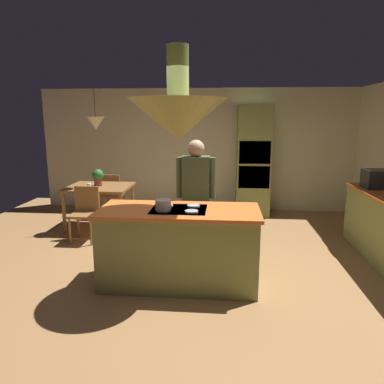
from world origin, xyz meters
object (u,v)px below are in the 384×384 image
Objects in this scene: kitchen_island at (179,246)px; oven_tower at (253,161)px; cooking_pot_on_cooktop at (163,205)px; person_at_island at (196,193)px; chair_facing_island at (85,210)px; microwave_on_counter at (380,179)px; potted_plant_on_table at (98,177)px; cup_on_table at (89,186)px; chair_by_back_wall at (112,192)px; dining_table at (99,191)px.

oven_tower reaches higher than kitchen_island.
oven_tower reaches higher than cooking_pot_on_cooktop.
chair_facing_island is at bearing 158.55° from person_at_island.
microwave_on_counter is 3.41m from cooking_pot_on_cooktop.
potted_plant_on_table is 3.33× the size of cup_on_table.
cooking_pot_on_cooktop is at bearing -110.53° from person_at_island.
person_at_island is 2.04m from chair_facing_island.
kitchen_island is 20.86× the size of cup_on_table.
microwave_on_counter is at bearing 16.67° from person_at_island.
person_at_island is at bearing -21.45° from chair_facing_island.
chair_by_back_wall is at bearing 117.81° from cooking_pot_on_cooktop.
cup_on_table is (-1.79, 1.87, 0.34)m from kitchen_island.
oven_tower is 1.31× the size of person_at_island.
chair_by_back_wall is 4.75m from microwave_on_counter.
chair_facing_island is (-1.85, 0.72, -0.46)m from person_at_island.
dining_table is 4.60m from microwave_on_counter.
oven_tower is at bearing 71.27° from kitchen_island.
chair_by_back_wall is at bearing 84.28° from cup_on_table.
chair_facing_island is 4.83× the size of cooking_pot_on_cooktop.
chair_facing_island reaches higher than dining_table.
dining_table is 1.28× the size of chair_by_back_wall.
cooking_pot_on_cooktop reaches higher than chair_by_back_wall.
dining_table is at bearing 172.38° from microwave_on_counter.
microwave_on_counter is at bearing 164.06° from chair_by_back_wall.
microwave_on_counter is (2.69, 0.81, 0.10)m from person_at_island.
chair_facing_island is at bearing -146.79° from oven_tower.
cup_on_table is at bearing 84.28° from chair_by_back_wall.
chair_facing_island is at bearing 90.00° from chair_by_back_wall.
person_at_island is (-0.95, -2.56, -0.13)m from oven_tower.
microwave_on_counter is at bearing -7.74° from potted_plant_on_table.
oven_tower is at bearing 33.21° from chair_facing_island.
potted_plant_on_table is (-2.82, -1.13, -0.17)m from oven_tower.
cooking_pot_on_cooktop is (1.54, -2.23, 0.34)m from dining_table.
person_at_island reaches higher than microwave_on_counter.
person_at_island is 1.93× the size of chair_facing_island.
chair_facing_island is at bearing -90.00° from dining_table.
cup_on_table is (-0.09, -0.23, 0.14)m from dining_table.
microwave_on_counter is (4.63, -0.37, 0.26)m from cup_on_table.
cup_on_table is at bearing 129.28° from cooking_pot_on_cooktop.
chair_facing_island is 2.90× the size of potted_plant_on_table.
dining_table is (-1.70, 2.10, 0.20)m from kitchen_island.
dining_table is 12.33× the size of cup_on_table.
microwave_on_counter is (1.74, -1.75, -0.03)m from oven_tower.
kitchen_island is 1.12× the size of person_at_island.
potted_plant_on_table reaches higher than dining_table.
microwave_on_counter reaches higher than dining_table.
potted_plant_on_table is at bearing 129.08° from kitchen_island.
cup_on_table is (-1.94, 1.18, -0.16)m from person_at_island.
person_at_island is at bearing 78.03° from kitchen_island.
kitchen_island is 2.76m from potted_plant_on_table.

